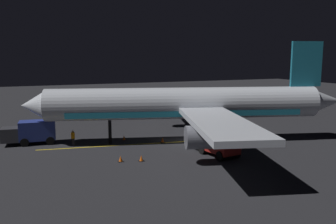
{
  "coord_description": "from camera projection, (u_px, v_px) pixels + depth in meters",
  "views": [
    {
      "loc": [
        -34.76,
        16.92,
        9.41
      ],
      "look_at": [
        0.0,
        2.0,
        3.5
      ],
      "focal_mm": 37.39,
      "sensor_mm": 36.0,
      "label": 1
    }
  ],
  "objects": [
    {
      "name": "ground_crew_worker",
      "position": [
        73.0,
        138.0,
        37.3
      ],
      "size": [
        0.4,
        0.4,
        1.74
      ],
      "color": "black",
      "rests_on": "ground_plane"
    },
    {
      "name": "airliner",
      "position": [
        190.0,
        105.0,
        39.03
      ],
      "size": [
        33.85,
        35.67,
        11.22
      ],
      "color": "silver",
      "rests_on": "ground_plane"
    },
    {
      "name": "catering_truck",
      "position": [
        215.0,
        142.0,
        34.12
      ],
      "size": [
        5.93,
        2.92,
        2.53
      ],
      "color": "maroon",
      "rests_on": "ground_plane"
    },
    {
      "name": "traffic_cone_under_wing",
      "position": [
        163.0,
        140.0,
        39.13
      ],
      "size": [
        0.5,
        0.5,
        0.55
      ],
      "color": "#EA590F",
      "rests_on": "ground_plane"
    },
    {
      "name": "ground_plane",
      "position": [
        184.0,
        142.0,
        39.62
      ],
      "size": [
        180.0,
        180.0,
        0.2
      ],
      "primitive_type": "cube",
      "color": "#252529"
    },
    {
      "name": "traffic_cone_far",
      "position": [
        124.0,
        138.0,
        40.24
      ],
      "size": [
        0.5,
        0.5,
        0.55
      ],
      "color": "#EA590F",
      "rests_on": "ground_plane"
    },
    {
      "name": "baggage_truck",
      "position": [
        32.0,
        133.0,
        38.24
      ],
      "size": [
        2.71,
        5.71,
        2.55
      ],
      "color": "navy",
      "rests_on": "ground_plane"
    },
    {
      "name": "traffic_cone_near_right",
      "position": [
        141.0,
        158.0,
        32.04
      ],
      "size": [
        0.5,
        0.5,
        0.55
      ],
      "color": "#EA590F",
      "rests_on": "ground_plane"
    },
    {
      "name": "apron_guide_stripe",
      "position": [
        149.0,
        144.0,
        38.6
      ],
      "size": [
        4.19,
        23.42,
        0.01
      ],
      "primitive_type": "cube",
      "rotation": [
        0.0,
        0.0,
        -0.17
      ],
      "color": "gold",
      "rests_on": "ground_plane"
    },
    {
      "name": "traffic_cone_near_left",
      "position": [
        121.0,
        159.0,
        31.88
      ],
      "size": [
        0.5,
        0.5,
        0.55
      ],
      "color": "#EA590F",
      "rests_on": "ground_plane"
    }
  ]
}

